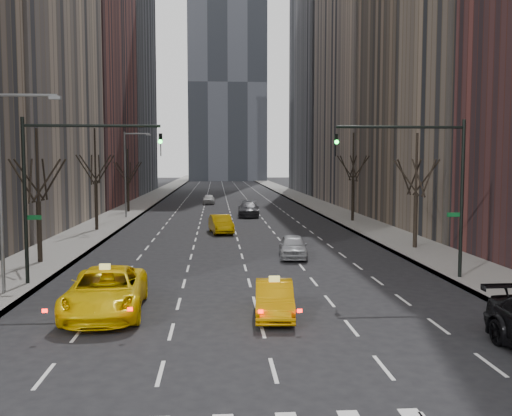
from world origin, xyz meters
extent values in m
plane|color=black|center=(0.00, 0.00, 0.00)|extent=(400.00, 400.00, 0.00)
cube|color=slate|center=(-12.25, 70.00, 0.07)|extent=(4.50, 320.00, 0.15)
cube|color=slate|center=(12.25, 70.00, 0.07)|extent=(4.50, 320.00, 0.15)
cube|color=brown|center=(-21.50, 66.00, 22.00)|extent=(14.00, 28.00, 44.00)
cube|color=#5C5C60|center=(-21.50, 96.00, 30.00)|extent=(14.00, 30.00, 60.00)
cube|color=tan|center=(21.50, 64.00, 25.00)|extent=(14.00, 28.00, 50.00)
cube|color=#5C5C60|center=(21.50, 95.00, 29.00)|extent=(14.00, 30.00, 58.00)
cylinder|color=black|center=(-12.00, 18.00, 1.93)|extent=(0.28, 0.28, 3.57)
cylinder|color=black|center=(-12.00, 18.00, 5.84)|extent=(0.16, 0.16, 4.25)
cylinder|color=black|center=(-11.85, 18.85, 4.95)|extent=(0.42, 1.80, 2.52)
cylinder|color=black|center=(-11.19, 18.29, 4.95)|extent=(1.74, 0.72, 2.52)
cylinder|color=black|center=(-11.34, 17.45, 4.95)|extent=(1.46, 1.25, 2.52)
cylinder|color=black|center=(-12.15, 17.15, 4.95)|extent=(0.42, 1.80, 2.52)
cylinder|color=black|center=(-12.81, 17.71, 4.95)|extent=(1.74, 0.72, 2.52)
cylinder|color=black|center=(-12.66, 18.55, 4.95)|extent=(1.46, 1.25, 2.52)
cylinder|color=black|center=(-12.00, 34.00, 2.15)|extent=(0.28, 0.28, 3.99)
cylinder|color=black|center=(-12.00, 34.00, 6.52)|extent=(0.16, 0.16, 4.75)
cylinder|color=black|center=(-11.85, 34.85, 5.37)|extent=(0.42, 1.80, 2.52)
cylinder|color=black|center=(-11.19, 34.29, 5.37)|extent=(1.74, 0.72, 2.52)
cylinder|color=black|center=(-11.34, 33.45, 5.37)|extent=(1.46, 1.25, 2.52)
cylinder|color=black|center=(-12.15, 33.15, 5.37)|extent=(0.42, 1.80, 2.52)
cylinder|color=black|center=(-12.81, 33.71, 5.37)|extent=(1.74, 0.72, 2.52)
cylinder|color=black|center=(-12.66, 34.55, 5.37)|extent=(1.46, 1.25, 2.52)
cylinder|color=black|center=(-12.00, 52.00, 1.83)|extent=(0.28, 0.28, 3.36)
cylinder|color=black|center=(-12.00, 52.00, 5.51)|extent=(0.16, 0.16, 4.00)
cylinder|color=black|center=(-11.85, 52.85, 4.74)|extent=(0.42, 1.80, 2.52)
cylinder|color=black|center=(-11.19, 52.29, 4.74)|extent=(1.74, 0.72, 2.52)
cylinder|color=black|center=(-11.34, 51.45, 4.74)|extent=(1.46, 1.25, 2.52)
cylinder|color=black|center=(-12.15, 51.15, 4.74)|extent=(0.42, 1.80, 2.52)
cylinder|color=black|center=(-12.81, 51.71, 4.74)|extent=(1.74, 0.72, 2.52)
cylinder|color=black|center=(-12.66, 52.55, 4.74)|extent=(1.46, 1.25, 2.52)
cylinder|color=black|center=(12.00, 22.00, 1.93)|extent=(0.28, 0.28, 3.57)
cylinder|color=black|center=(12.00, 22.00, 5.84)|extent=(0.16, 0.16, 4.25)
cylinder|color=black|center=(12.15, 22.85, 4.95)|extent=(0.42, 1.80, 2.52)
cylinder|color=black|center=(12.81, 22.29, 4.95)|extent=(1.74, 0.72, 2.52)
cylinder|color=black|center=(12.66, 21.45, 4.95)|extent=(1.46, 1.25, 2.52)
cylinder|color=black|center=(11.85, 21.15, 4.95)|extent=(0.42, 1.80, 2.52)
cylinder|color=black|center=(11.19, 21.71, 4.95)|extent=(1.74, 0.72, 2.52)
cylinder|color=black|center=(11.34, 22.55, 4.95)|extent=(1.46, 1.25, 2.52)
cylinder|color=black|center=(12.00, 40.00, 2.15)|extent=(0.28, 0.28, 3.99)
cylinder|color=black|center=(12.00, 40.00, 6.52)|extent=(0.16, 0.16, 4.75)
cylinder|color=black|center=(12.15, 40.85, 5.37)|extent=(0.42, 1.80, 2.52)
cylinder|color=black|center=(12.81, 40.29, 5.37)|extent=(1.74, 0.72, 2.52)
cylinder|color=black|center=(12.66, 39.45, 5.37)|extent=(1.46, 1.25, 2.52)
cylinder|color=black|center=(11.85, 39.15, 5.37)|extent=(0.42, 1.80, 2.52)
cylinder|color=black|center=(11.19, 39.71, 5.37)|extent=(1.74, 0.72, 2.52)
cylinder|color=black|center=(11.34, 40.55, 5.37)|extent=(1.46, 1.25, 2.52)
cylinder|color=black|center=(-10.80, 12.00, 4.15)|extent=(0.18, 0.18, 8.00)
cylinder|color=black|center=(-7.55, 12.00, 7.75)|extent=(6.50, 0.14, 0.14)
imported|color=black|center=(-4.30, 12.00, 6.85)|extent=(0.18, 0.22, 1.10)
sphere|color=#0CFF33|center=(-4.30, 11.82, 7.00)|extent=(0.20, 0.20, 0.20)
cube|color=#0C5926|center=(-10.40, 12.00, 3.35)|extent=(0.70, 0.04, 0.22)
cylinder|color=black|center=(10.80, 12.00, 4.15)|extent=(0.18, 0.18, 8.00)
cylinder|color=black|center=(7.55, 12.00, 7.75)|extent=(6.50, 0.14, 0.14)
imported|color=black|center=(4.30, 12.00, 6.85)|extent=(0.18, 0.22, 1.10)
sphere|color=#0CFF33|center=(4.30, 11.82, 7.00)|extent=(0.20, 0.20, 0.20)
cube|color=#0C5926|center=(10.40, 12.00, 3.35)|extent=(0.70, 0.04, 0.22)
cylinder|color=slate|center=(-11.20, 10.00, 4.65)|extent=(0.16, 0.16, 9.00)
cylinder|color=slate|center=(-9.90, 10.00, 8.95)|extent=(2.60, 0.14, 0.14)
cube|color=slate|center=(-8.70, 10.00, 8.85)|extent=(0.50, 0.22, 0.15)
cylinder|color=slate|center=(-11.20, 45.00, 4.65)|extent=(0.16, 0.16, 9.00)
cylinder|color=slate|center=(-9.90, 45.00, 8.95)|extent=(2.60, 0.14, 0.14)
cube|color=slate|center=(-8.70, 45.00, 8.85)|extent=(0.50, 0.22, 0.15)
imported|color=yellow|center=(-6.03, 6.62, 0.89)|extent=(3.32, 6.57, 1.78)
imported|color=#D89104|center=(0.61, 5.77, 0.69)|extent=(1.75, 4.25, 1.37)
imported|color=#989A9F|center=(3.17, 19.25, 0.71)|extent=(2.04, 4.32, 1.43)
imported|color=#DDA404|center=(-1.24, 31.98, 0.76)|extent=(2.25, 4.82, 1.53)
imported|color=#2F2F34|center=(1.91, 46.34, 0.81)|extent=(2.53, 5.70, 1.63)
imported|color=beige|center=(-2.69, 65.08, 0.69)|extent=(1.68, 4.09, 1.39)
camera|label=1|loc=(-1.63, -16.00, 6.04)|focal=40.00mm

